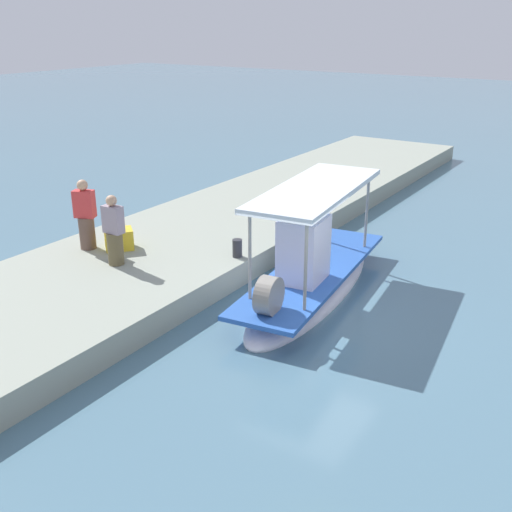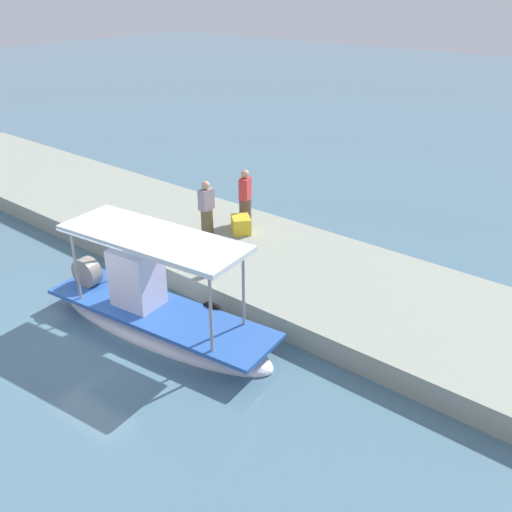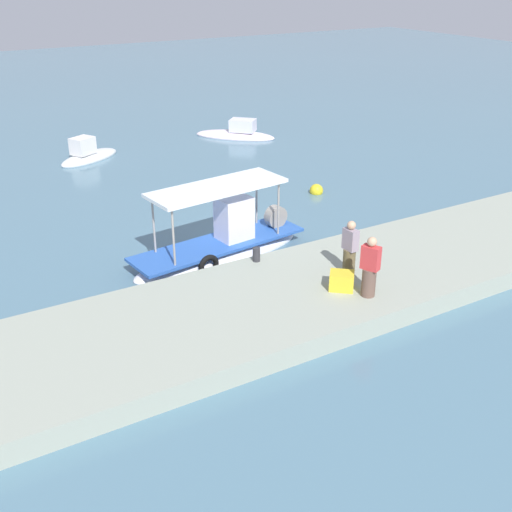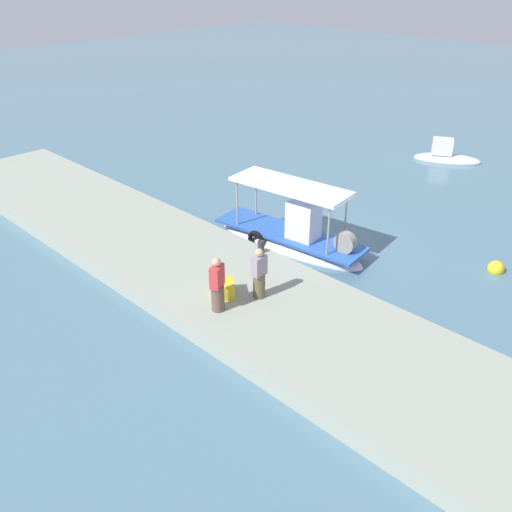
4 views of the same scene
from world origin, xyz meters
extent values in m
plane|color=slate|center=(0.00, 0.00, 0.00)|extent=(120.00, 120.00, 0.00)
cube|color=#969D8E|center=(0.00, -4.80, 0.30)|extent=(36.00, 5.00, 0.60)
ellipsoid|color=white|center=(-1.30, -0.72, 0.06)|extent=(6.61, 2.37, 0.82)
cube|color=#2D5CB5|center=(-1.30, -0.72, 0.52)|extent=(6.35, 2.34, 0.10)
cube|color=silver|center=(-0.66, -0.64, 1.25)|extent=(1.20, 1.02, 1.56)
cylinder|color=gray|center=(0.68, 0.14, 1.47)|extent=(0.07, 0.07, 1.98)
cylinder|color=gray|center=(0.82, -1.09, 1.47)|extent=(0.07, 0.07, 1.98)
cylinder|color=gray|center=(-3.43, -0.35, 1.47)|extent=(0.07, 0.07, 1.98)
cylinder|color=gray|center=(-3.28, -1.57, 1.47)|extent=(0.07, 0.07, 1.98)
cube|color=white|center=(-1.30, -0.72, 2.52)|extent=(4.79, 2.17, 0.12)
torus|color=black|center=(-2.17, -1.67, 0.32)|extent=(0.76, 0.27, 0.74)
cylinder|color=gray|center=(1.14, -0.43, 0.92)|extent=(0.84, 0.44, 0.80)
cylinder|color=brown|center=(0.60, -6.19, 1.02)|extent=(0.52, 0.52, 0.83)
cube|color=#D03738|center=(0.60, -6.19, 1.78)|extent=(0.45, 0.58, 0.69)
sphere|color=tan|center=(0.60, -6.19, 2.26)|extent=(0.27, 0.27, 0.27)
cylinder|color=brown|center=(0.99, -4.81, 1.00)|extent=(0.39, 0.39, 0.79)
cube|color=gray|center=(0.99, -4.81, 1.72)|extent=(0.28, 0.49, 0.65)
sphere|color=tan|center=(0.99, -4.81, 2.17)|extent=(0.26, 0.26, 0.26)
cylinder|color=#2D2D33|center=(-0.97, -2.65, 0.83)|extent=(0.24, 0.24, 0.45)
cube|color=gold|center=(0.19, -5.50, 0.86)|extent=(0.88, 0.87, 0.51)
sphere|color=yellow|center=(5.39, 2.99, 0.12)|extent=(0.59, 0.59, 0.59)
ellipsoid|color=white|center=(6.99, 13.25, 0.06)|extent=(4.39, 4.43, 0.62)
cube|color=silver|center=(7.32, 12.92, 0.71)|extent=(1.66, 1.66, 0.68)
ellipsoid|color=silver|center=(-1.57, 13.12, 0.06)|extent=(3.85, 2.93, 0.62)
cube|color=silver|center=(-1.89, 12.95, 0.79)|extent=(1.35, 1.25, 0.83)
camera|label=1|loc=(10.65, 5.44, 6.09)|focal=43.24mm
camera|label=2|loc=(-10.63, 6.90, 7.89)|focal=39.94mm
camera|label=3|loc=(-10.04, -18.02, 9.16)|focal=44.06mm
camera|label=4|loc=(10.80, -15.15, 9.97)|focal=37.90mm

